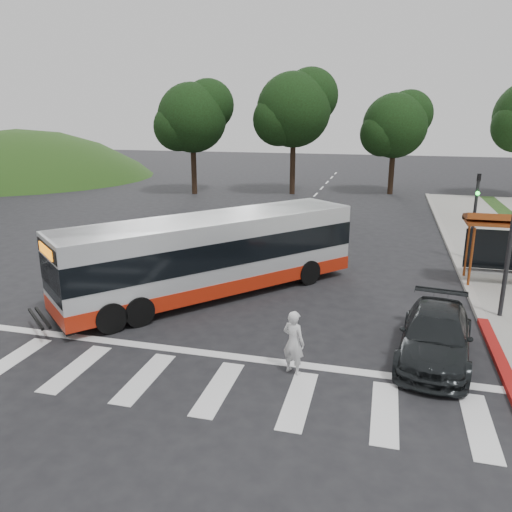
% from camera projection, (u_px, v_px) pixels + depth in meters
% --- Properties ---
extents(ground, '(140.00, 140.00, 0.00)m').
position_uv_depth(ground, '(210.00, 308.00, 17.46)').
color(ground, black).
rests_on(ground, ground).
extents(sidewalk_east, '(4.00, 40.00, 0.12)m').
position_uv_depth(sidewalk_east, '(504.00, 265.00, 22.20)').
color(sidewalk_east, gray).
rests_on(sidewalk_east, ground).
extents(curb_east, '(0.30, 40.00, 0.15)m').
position_uv_depth(curb_east, '(456.00, 261.00, 22.69)').
color(curb_east, '#9E9991').
rests_on(curb_east, ground).
extents(curb_east_red, '(0.32, 6.00, 0.15)m').
position_uv_depth(curb_east_red, '(501.00, 364.00, 13.39)').
color(curb_east_red, maroon).
rests_on(curb_east_red, ground).
extents(hillside_nw, '(44.00, 44.00, 10.00)m').
position_uv_depth(hillside_nw, '(22.00, 177.00, 53.15)').
color(hillside_nw, '#153812').
rests_on(hillside_nw, ground).
extents(crosswalk_ladder, '(18.00, 2.60, 0.01)m').
position_uv_depth(crosswalk_ladder, '(145.00, 378.00, 12.81)').
color(crosswalk_ladder, silver).
rests_on(crosswalk_ladder, ground).
extents(traffic_signal_ne_short, '(0.18, 0.37, 4.00)m').
position_uv_depth(traffic_signal_ne_short, '(475.00, 208.00, 22.33)').
color(traffic_signal_ne_short, black).
rests_on(traffic_signal_ne_short, ground).
extents(tree_north_a, '(6.60, 6.15, 10.17)m').
position_uv_depth(tree_north_a, '(295.00, 108.00, 40.26)').
color(tree_north_a, black).
rests_on(tree_north_a, ground).
extents(tree_north_b, '(5.72, 5.33, 8.43)m').
position_uv_depth(tree_north_b, '(396.00, 125.00, 40.51)').
color(tree_north_b, black).
rests_on(tree_north_b, ground).
extents(tree_north_c, '(6.16, 5.74, 9.30)m').
position_uv_depth(tree_north_c, '(193.00, 117.00, 40.52)').
color(tree_north_c, black).
rests_on(tree_north_c, ground).
extents(transit_bus, '(9.30, 10.28, 2.95)m').
position_uv_depth(transit_bus, '(213.00, 256.00, 18.35)').
color(transit_bus, silver).
rests_on(transit_bus, ground).
extents(pedestrian, '(0.74, 0.63, 1.73)m').
position_uv_depth(pedestrian, '(294.00, 342.00, 12.85)').
color(pedestrian, silver).
rests_on(pedestrian, ground).
extents(dark_sedan, '(2.45, 4.79, 1.33)m').
position_uv_depth(dark_sedan, '(436.00, 336.00, 13.71)').
color(dark_sedan, black).
rests_on(dark_sedan, ground).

